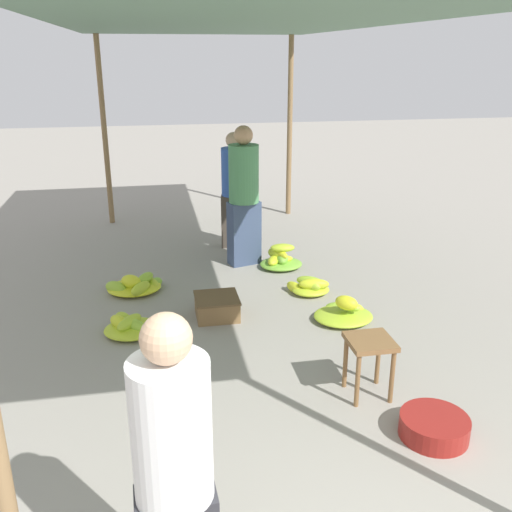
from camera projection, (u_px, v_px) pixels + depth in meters
canopy_post_back_left at (105, 133)px, 8.47m from camera, size 0.08×0.08×2.77m
canopy_post_back_right at (290, 129)px, 8.97m from camera, size 0.08×0.08×2.77m
canopy_tarp at (232, 20)px, 5.01m from camera, size 3.23×7.40×0.04m
vendor_foreground at (174, 477)px, 2.41m from camera, size 0.36×0.35×1.58m
stool at (370, 351)px, 4.32m from camera, size 0.34×0.34×0.48m
basin_black at (434, 427)px, 3.93m from camera, size 0.48×0.48×0.15m
banana_pile_left_0 at (130, 326)px, 5.38m from camera, size 0.54×0.52×0.19m
banana_pile_left_1 at (135, 286)px, 6.33m from camera, size 0.69×0.58×0.23m
banana_pile_right_0 at (344, 313)px, 5.65m from camera, size 0.59×0.57×0.29m
banana_pile_right_1 at (310, 287)px, 6.26m from camera, size 0.47×0.38×0.20m
banana_pile_right_2 at (280, 260)px, 7.01m from camera, size 0.52×0.46×0.31m
crate_near at (217, 307)px, 5.72m from camera, size 0.43×0.43×0.21m
shopper_walking_mid at (244, 194)px, 6.90m from camera, size 0.45×0.45×1.71m
shopper_walking_far at (234, 189)px, 7.56m from camera, size 0.39×0.39×1.55m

